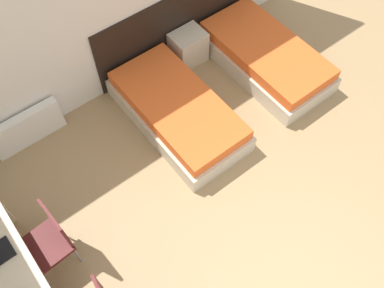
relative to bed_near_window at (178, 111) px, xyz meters
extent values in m
cube|color=silver|center=(-0.29, 1.03, 1.14)|extent=(6.06, 0.05, 2.70)
cube|color=black|center=(0.77, 0.99, 0.31)|extent=(2.61, 0.03, 1.04)
cube|color=beige|center=(0.00, 0.00, -0.08)|extent=(0.98, 1.92, 0.26)
cube|color=#E05B23|center=(0.00, 0.00, 0.14)|extent=(0.90, 1.84, 0.17)
cube|color=beige|center=(1.53, 0.00, -0.08)|extent=(0.98, 1.92, 0.26)
cube|color=#E05B23|center=(1.53, 0.00, 0.14)|extent=(0.90, 1.84, 0.17)
cube|color=beige|center=(0.77, 0.77, 0.04)|extent=(0.47, 0.37, 0.49)
cube|color=silver|center=(-1.65, 0.91, 0.04)|extent=(0.92, 0.12, 0.49)
cube|color=#511919|center=(-2.17, -0.66, 0.21)|extent=(0.48, 0.48, 0.05)
cube|color=#511919|center=(-1.95, -0.65, 0.48)|extent=(0.05, 0.41, 0.48)
cylinder|color=slate|center=(-2.35, -0.87, -0.01)|extent=(0.02, 0.02, 0.39)
cylinder|color=slate|center=(-2.38, -0.47, -0.01)|extent=(0.02, 0.02, 0.39)
cylinder|color=slate|center=(-1.96, -0.84, -0.01)|extent=(0.02, 0.02, 0.39)
cylinder|color=slate|center=(-1.98, -0.45, -0.01)|extent=(0.02, 0.02, 0.39)
camera|label=1|loc=(-1.85, -2.67, 4.44)|focal=40.00mm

